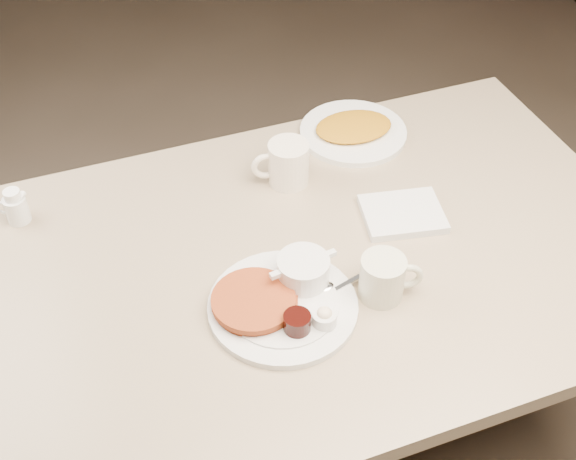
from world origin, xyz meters
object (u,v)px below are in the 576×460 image
object	(u,v)px
coffee_mug_near	(384,277)
diner_table	(291,316)
main_plate	(283,297)
creamer_right	(16,207)
coffee_mug_far	(287,164)
hash_plate	(353,130)

from	to	relation	value
coffee_mug_near	diner_table	bearing A→B (deg)	133.21
main_plate	creamer_right	distance (m)	0.61
coffee_mug_far	creamer_right	world-z (taller)	coffee_mug_far
main_plate	coffee_mug_near	distance (m)	0.19
creamer_right	hash_plate	bearing A→B (deg)	2.03
diner_table	creamer_right	bearing A→B (deg)	147.45
coffee_mug_near	coffee_mug_far	distance (m)	0.38
diner_table	coffee_mug_far	world-z (taller)	coffee_mug_far
coffee_mug_near	creamer_right	xyz separation A→B (m)	(-0.63, 0.46, -0.01)
diner_table	main_plate	distance (m)	0.22
coffee_mug_far	diner_table	bearing A→B (deg)	-108.36
diner_table	coffee_mug_near	world-z (taller)	coffee_mug_near
diner_table	coffee_mug_near	distance (m)	0.29
coffee_mug_far	hash_plate	bearing A→B (deg)	26.83
coffee_mug_near	hash_plate	world-z (taller)	coffee_mug_near
coffee_mug_near	creamer_right	world-z (taller)	coffee_mug_near
coffee_mug_near	hash_plate	xyz separation A→B (m)	(0.16, 0.49, -0.03)
main_plate	coffee_mug_far	distance (m)	0.37
diner_table	main_plate	size ratio (longest dim) A/B	4.15
main_plate	creamer_right	world-z (taller)	creamer_right
diner_table	hash_plate	size ratio (longest dim) A/B	5.55
coffee_mug_near	hash_plate	size ratio (longest dim) A/B	0.48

